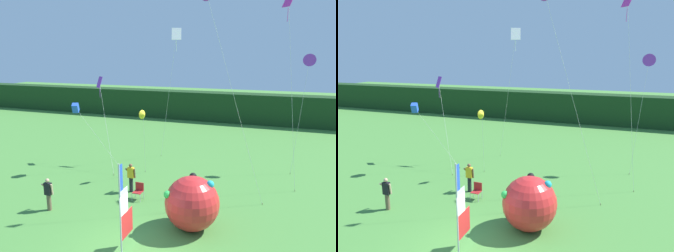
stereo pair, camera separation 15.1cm
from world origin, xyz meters
The scene contains 13 objects.
ground_plane centered at (0.00, 0.00, 0.00)m, with size 120.00×120.00×0.00m, color #478438.
distant_treeline centered at (0.00, 26.48, 1.63)m, with size 80.00×2.40×3.26m, color #193819.
banner_flag centered at (-0.05, -0.21, 1.83)m, with size 0.06×1.03×3.82m.
person_near_banner centered at (-2.38, 5.16, 0.89)m, with size 0.55×0.48×1.66m.
person_mid_field centered at (-5.28, 1.80, 0.89)m, with size 0.55×0.48×1.68m.
inflatable_balloon centered at (1.91, 2.48, 1.23)m, with size 2.44×2.44×2.44m.
folding_chair centered at (-1.59, 4.45, 0.51)m, with size 0.51×0.51×0.89m.
kite_purple_delta_0 centered at (6.82, 12.56, 7.25)m, with size 1.06×1.72×7.69m.
kite_white_diamond_1 centered at (-1.93, 11.78, 8.50)m, with size 1.60×0.64×9.40m.
kite_blue_box_2 centered at (-7.05, 6.98, 4.25)m, with size 2.64×1.73×4.61m.
kite_purple_diamond_4 centered at (-6.81, 9.63, 5.36)m, with size 2.73×3.00×6.07m.
kite_magenta_diamond_5 centered at (5.37, 8.78, 9.62)m, with size 1.46×0.89×10.79m.
kite_yellow_delta_6 centered at (-2.49, 7.28, 4.04)m, with size 0.58×1.36×4.35m.
Camera 1 is at (5.30, -10.33, 7.72)m, focal length 34.69 mm.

